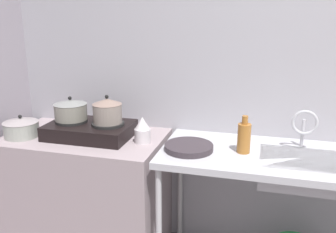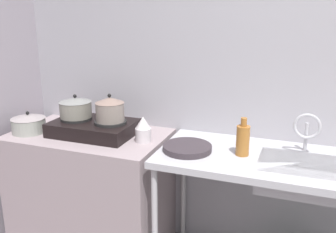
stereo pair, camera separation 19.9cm
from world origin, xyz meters
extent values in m
cube|color=gray|center=(-1.65, 1.23, 0.41)|extent=(1.04, 0.62, 0.83)
cube|color=#AFAEB6|center=(-0.24, 1.23, 0.81)|extent=(1.71, 0.62, 0.04)
cylinder|color=#B0ADB2|center=(-1.06, 0.96, 0.39)|extent=(0.04, 0.04, 0.79)
cylinder|color=#B5B3B5|center=(-1.06, 1.50, 0.39)|extent=(0.04, 0.04, 0.79)
cube|color=black|center=(-1.60, 1.23, 0.87)|extent=(0.54, 0.36, 0.09)
cylinder|color=black|center=(-1.73, 1.23, 0.93)|extent=(0.21, 0.21, 0.02)
cylinder|color=black|center=(-1.47, 1.23, 0.93)|extent=(0.21, 0.21, 0.02)
cylinder|color=gray|center=(-1.73, 1.23, 0.99)|extent=(0.21, 0.21, 0.11)
cone|color=gray|center=(-1.73, 1.23, 1.06)|extent=(0.22, 0.22, 0.03)
sphere|color=black|center=(-1.73, 1.23, 1.08)|extent=(0.02, 0.02, 0.02)
cylinder|color=gray|center=(-1.47, 1.23, 1.00)|extent=(0.18, 0.18, 0.12)
cone|color=#816A5F|center=(-1.47, 1.23, 1.08)|extent=(0.19, 0.19, 0.04)
sphere|color=black|center=(-1.47, 1.23, 1.11)|extent=(0.02, 0.02, 0.02)
cylinder|color=#94988E|center=(-2.04, 1.12, 0.88)|extent=(0.22, 0.22, 0.10)
cone|color=gray|center=(-2.04, 1.12, 0.94)|extent=(0.23, 0.23, 0.02)
sphere|color=black|center=(-2.04, 1.12, 0.96)|extent=(0.02, 0.02, 0.02)
cylinder|color=silver|center=(-1.24, 1.22, 0.87)|extent=(0.10, 0.10, 0.09)
cone|color=silver|center=(-1.24, 1.22, 0.96)|extent=(0.10, 0.10, 0.08)
cube|color=#AFAEB6|center=(-0.30, 1.21, 0.76)|extent=(0.43, 0.36, 0.14)
cylinder|color=#AFAEB6|center=(-0.28, 1.41, 0.91)|extent=(0.02, 0.02, 0.17)
torus|color=#AFAEB6|center=(-0.28, 1.35, 1.00)|extent=(0.15, 0.02, 0.15)
cylinder|color=#332B30|center=(-0.93, 1.17, 0.85)|extent=(0.29, 0.29, 0.03)
cylinder|color=#9B6127|center=(-0.61, 1.21, 0.92)|extent=(0.08, 0.08, 0.17)
cylinder|color=#9B6127|center=(-0.61, 1.21, 1.03)|extent=(0.03, 0.03, 0.05)
camera|label=1|loc=(-0.51, -0.87, 1.64)|focal=39.93mm
camera|label=2|loc=(-0.32, -0.81, 1.64)|focal=39.93mm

